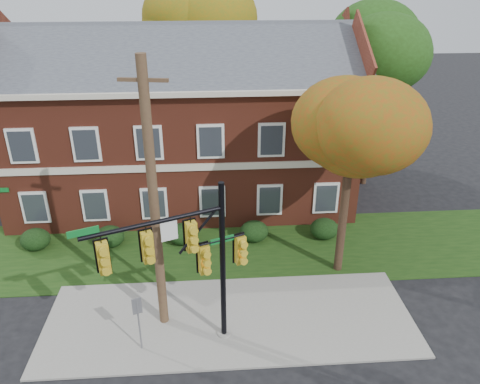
{
  "coord_description": "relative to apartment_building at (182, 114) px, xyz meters",
  "views": [
    {
      "loc": [
        -0.62,
        -13.04,
        12.26
      ],
      "look_at": [
        0.54,
        3.0,
        4.49
      ],
      "focal_mm": 35.0,
      "sensor_mm": 36.0,
      "label": 1
    }
  ],
  "objects": [
    {
      "name": "tree_right_rear",
      "position": [
        11.31,
        0.86,
        3.13
      ],
      "size": [
        6.3,
        5.95,
        10.62
      ],
      "color": "black",
      "rests_on": "ground"
    },
    {
      "name": "ground",
      "position": [
        2.0,
        -11.95,
        -4.99
      ],
      "size": [
        120.0,
        120.0,
        0.0
      ],
      "primitive_type": "plane",
      "color": "black",
      "rests_on": "ground"
    },
    {
      "name": "hedge_far_left",
      "position": [
        -7.0,
        -5.25,
        -4.46
      ],
      "size": [
        1.4,
        1.26,
        1.05
      ],
      "primitive_type": "ellipsoid",
      "color": "black",
      "rests_on": "ground"
    },
    {
      "name": "grass_strip",
      "position": [
        2.0,
        -5.95,
        -4.97
      ],
      "size": [
        30.0,
        6.0,
        0.04
      ],
      "primitive_type": "cube",
      "color": "#193811",
      "rests_on": "ground"
    },
    {
      "name": "traffic_signal",
      "position": [
        0.71,
        -12.2,
        -1.13
      ],
      "size": [
        5.23,
        2.19,
        6.21
      ],
      "rotation": [
        0.0,
        0.0,
        0.38
      ],
      "color": "gray",
      "rests_on": "ground"
    },
    {
      "name": "tree_far_rear",
      "position": [
        1.34,
        7.84,
        3.86
      ],
      "size": [
        6.84,
        6.46,
        11.52
      ],
      "color": "black",
      "rests_on": "ground"
    },
    {
      "name": "apartment_building",
      "position": [
        0.0,
        0.0,
        0.0
      ],
      "size": [
        18.8,
        8.8,
        9.74
      ],
      "color": "maroon",
      "rests_on": "ground"
    },
    {
      "name": "hedge_left",
      "position": [
        -3.5,
        -5.25,
        -4.46
      ],
      "size": [
        1.4,
        1.26,
        1.05
      ],
      "primitive_type": "ellipsoid",
      "color": "black",
      "rests_on": "ground"
    },
    {
      "name": "tree_near_right",
      "position": [
        7.22,
        -8.09,
        1.68
      ],
      "size": [
        4.5,
        4.25,
        8.58
      ],
      "color": "black",
      "rests_on": "ground"
    },
    {
      "name": "sidewalk",
      "position": [
        2.0,
        -10.95,
        -4.95
      ],
      "size": [
        14.0,
        5.0,
        0.08
      ],
      "primitive_type": "cube",
      "color": "gray",
      "rests_on": "ground"
    },
    {
      "name": "hedge_far_right",
      "position": [
        7.0,
        -5.25,
        -4.46
      ],
      "size": [
        1.4,
        1.26,
        1.05
      ],
      "primitive_type": "ellipsoid",
      "color": "black",
      "rests_on": "ground"
    },
    {
      "name": "hedge_right",
      "position": [
        3.5,
        -5.25,
        -4.46
      ],
      "size": [
        1.4,
        1.26,
        1.05
      ],
      "primitive_type": "ellipsoid",
      "color": "black",
      "rests_on": "ground"
    },
    {
      "name": "sign_post",
      "position": [
        -1.19,
        -12.28,
        -3.45
      ],
      "size": [
        0.32,
        0.15,
        2.27
      ],
      "rotation": [
        0.0,
        0.0,
        0.35
      ],
      "color": "slate",
      "rests_on": "ground"
    },
    {
      "name": "utility_pole",
      "position": [
        -0.5,
        -10.87,
        0.09
      ],
      "size": [
        1.55,
        0.38,
        10.0
      ],
      "rotation": [
        0.0,
        0.0,
        -0.17
      ],
      "color": "#4E3524",
      "rests_on": "ground"
    },
    {
      "name": "hedge_center",
      "position": [
        0.0,
        -5.25,
        -4.46
      ],
      "size": [
        1.4,
        1.26,
        1.05
      ],
      "primitive_type": "ellipsoid",
      "color": "black",
      "rests_on": "ground"
    }
  ]
}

